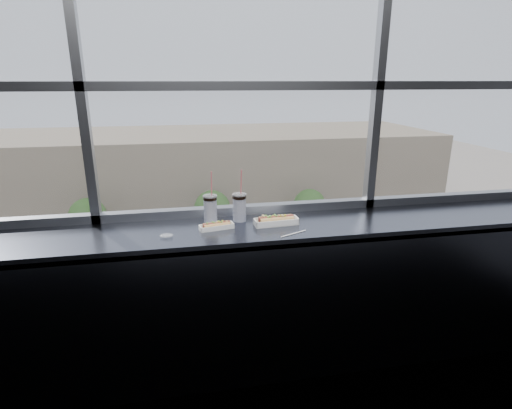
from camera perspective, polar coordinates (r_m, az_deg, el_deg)
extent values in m
plane|color=black|center=(3.15, -2.10, -10.80)|extent=(6.00, 0.00, 6.00)
plane|color=silver|center=(2.81, -2.59, 22.72)|extent=(6.00, 0.00, 6.00)
cube|color=#555968|center=(2.69, -1.33, -3.74)|extent=(6.00, 0.55, 0.06)
cube|color=#555968|center=(2.70, -0.33, -16.03)|extent=(6.00, 0.04, 1.04)
cube|color=white|center=(2.64, -5.64, -3.44)|extent=(0.23, 0.12, 0.01)
cube|color=white|center=(2.64, -5.65, -3.13)|extent=(0.23, 0.12, 0.03)
cylinder|color=tan|center=(2.63, -5.66, -3.00)|extent=(0.18, 0.07, 0.04)
cylinder|color=maroon|center=(2.63, -5.66, -2.79)|extent=(0.18, 0.06, 0.03)
cube|color=white|center=(2.71, 2.89, -2.81)|extent=(0.30, 0.12, 0.01)
cube|color=white|center=(2.70, 2.89, -2.41)|extent=(0.30, 0.12, 0.04)
cylinder|color=tan|center=(2.70, 2.90, -2.23)|extent=(0.23, 0.06, 0.05)
cylinder|color=maroon|center=(2.70, 2.90, -1.96)|extent=(0.24, 0.05, 0.03)
cylinder|color=white|center=(2.75, -6.53, -0.69)|extent=(0.09, 0.09, 0.18)
cylinder|color=black|center=(2.73, -6.59, 0.91)|extent=(0.09, 0.09, 0.02)
cylinder|color=silver|center=(2.72, -6.60, 1.21)|extent=(0.10, 0.10, 0.01)
cylinder|color=#D25B62|center=(2.69, -6.38, 2.84)|extent=(0.01, 0.05, 0.19)
cylinder|color=white|center=(2.76, -2.39, -0.49)|extent=(0.09, 0.09, 0.18)
cylinder|color=black|center=(2.73, -2.41, 1.13)|extent=(0.10, 0.10, 0.02)
cylinder|color=silver|center=(2.73, -2.41, 1.43)|extent=(0.10, 0.10, 0.01)
cylinder|color=#D25B62|center=(2.70, -2.14, 3.09)|extent=(0.01, 0.05, 0.19)
cylinder|color=white|center=(2.55, 5.38, -4.17)|extent=(0.19, 0.09, 0.01)
ellipsoid|color=silver|center=(2.56, -12.69, -4.34)|extent=(0.09, 0.07, 0.02)
plane|color=#A19588|center=(48.05, -9.83, 1.42)|extent=(120.00, 120.00, 0.00)
cube|color=black|center=(26.21, -8.61, -12.56)|extent=(80.00, 10.00, 0.06)
cube|color=#A19588|center=(33.39, -9.21, -5.76)|extent=(80.00, 6.00, 0.04)
cube|color=gray|center=(41.74, -9.93, 4.65)|extent=(50.00, 14.00, 8.00)
imported|color=black|center=(22.80, -23.30, -15.47)|extent=(3.17, 6.95, 2.27)
imported|color=#BE340B|center=(29.36, -5.57, -6.58)|extent=(3.27, 6.70, 2.16)
imported|color=#2B2A2A|center=(31.19, -30.09, -7.58)|extent=(3.43, 6.57, 2.09)
imported|color=navy|center=(26.17, 23.08, -11.32)|extent=(2.59, 6.10, 2.02)
imported|color=#B9B9B9|center=(31.94, 13.64, -5.14)|extent=(3.04, 6.16, 1.98)
imported|color=#66605B|center=(34.06, 8.09, -3.44)|extent=(0.65, 0.86, 1.94)
imported|color=#66605B|center=(33.59, -17.40, -4.26)|extent=(0.70, 0.93, 2.10)
cylinder|color=#47382B|center=(33.79, -22.50, -4.72)|extent=(0.21, 0.21, 2.14)
sphere|color=#42772A|center=(33.15, -22.89, -1.57)|extent=(2.85, 2.85, 2.85)
cylinder|color=#47382B|center=(33.06, -6.15, -3.86)|extent=(0.22, 0.22, 2.20)
sphere|color=#42772A|center=(32.39, -6.27, -0.54)|extent=(2.93, 2.93, 2.93)
cylinder|color=#47382B|center=(34.62, 7.52, -3.04)|extent=(0.21, 0.21, 2.05)
sphere|color=#42772A|center=(34.01, 7.65, -0.07)|extent=(2.74, 2.74, 2.74)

